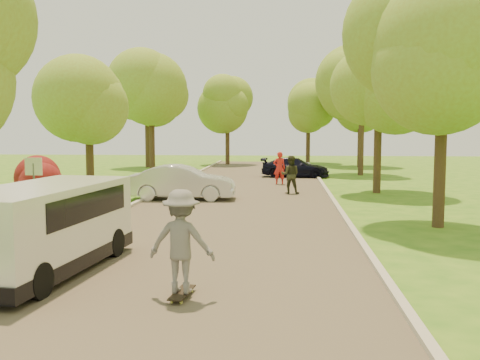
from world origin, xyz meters
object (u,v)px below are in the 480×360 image
(street_sign, at_px, (34,177))
(dark_sedan, at_px, (295,167))
(person_striped, at_px, (279,168))
(person_olive, at_px, (290,175))
(skateboarder, at_px, (181,241))
(silver_sedan, at_px, (182,182))
(longboard, at_px, (182,293))
(minivan, at_px, (44,227))

(street_sign, xyz_separation_m, dark_sedan, (8.44, 18.06, -0.94))
(person_striped, relative_size, person_olive, 1.00)
(person_olive, bearing_deg, skateboarder, 86.34)
(skateboarder, bearing_deg, silver_sedan, -73.44)
(dark_sedan, height_order, person_striped, person_striped)
(longboard, distance_m, person_striped, 20.25)
(silver_sedan, xyz_separation_m, skateboarder, (2.61, -13.42, 0.30))
(minivan, bearing_deg, person_olive, 75.48)
(skateboarder, bearing_deg, street_sign, -42.59)
(silver_sedan, xyz_separation_m, longboard, (2.61, -13.42, -0.65))
(dark_sedan, height_order, longboard, dark_sedan)
(street_sign, xyz_separation_m, person_striped, (7.49, 13.51, -0.66))
(longboard, relative_size, person_olive, 0.54)
(skateboarder, bearing_deg, dark_sedan, -90.14)
(minivan, height_order, dark_sedan, minivan)
(street_sign, bearing_deg, minivan, -62.36)
(person_striped, bearing_deg, street_sign, 55.44)
(silver_sedan, relative_size, skateboarder, 2.45)
(dark_sedan, height_order, skateboarder, skateboarder)
(silver_sedan, height_order, skateboarder, skateboarder)
(street_sign, bearing_deg, skateboarder, -48.14)
(dark_sedan, relative_size, person_striped, 2.37)
(street_sign, bearing_deg, person_striped, 61.01)
(skateboarder, height_order, person_striped, skateboarder)
(street_sign, relative_size, dark_sedan, 0.51)
(person_striped, height_order, person_olive, person_striped)
(minivan, height_order, person_olive, minivan)
(street_sign, distance_m, person_olive, 12.31)
(minivan, bearing_deg, silver_sedan, 92.63)
(dark_sedan, xyz_separation_m, skateboarder, (-2.46, -24.73, 0.43))
(person_striped, bearing_deg, silver_sedan, 53.05)
(longboard, height_order, person_striped, person_striped)
(longboard, height_order, skateboarder, skateboarder)
(dark_sedan, height_order, person_olive, person_olive)
(silver_sedan, distance_m, person_olive, 5.33)
(minivan, bearing_deg, skateboarder, -18.82)
(street_sign, distance_m, dark_sedan, 19.96)
(minivan, distance_m, longboard, 3.70)
(person_striped, bearing_deg, skateboarder, 80.15)
(street_sign, xyz_separation_m, silver_sedan, (3.36, 6.75, -0.81))
(dark_sedan, distance_m, skateboarder, 24.86)
(minivan, bearing_deg, street_sign, 123.41)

